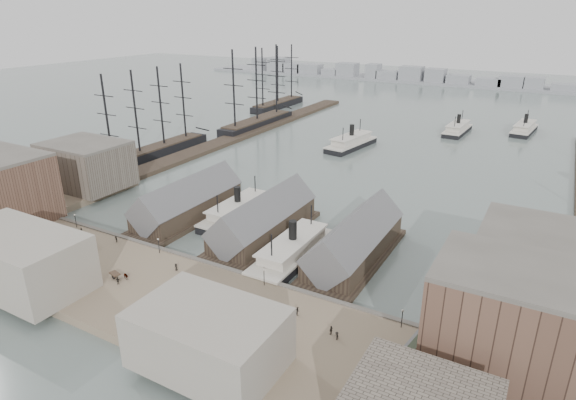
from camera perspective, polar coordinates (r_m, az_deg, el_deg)
The scene contains 40 objects.
ground at distance 118.19m, azimuth -7.22°, elevation -7.38°, with size 900.00×900.00×0.00m, color slate.
quay at distance 104.75m, azimuth -13.83°, elevation -11.38°, with size 180.00×30.00×2.00m, color #7A6852.
seawall at distance 114.07m, azimuth -8.80°, elevation -7.95°, with size 180.00×1.20×2.30m, color #59544C.
west_wharf at distance 231.34m, azimuth -6.23°, elevation 7.42°, with size 10.00×220.00×1.60m, color #2D231C.
ferry_shed_west at distance 143.11m, azimuth -11.73°, elevation -0.31°, with size 14.00×42.00×12.60m.
ferry_shed_center at distance 128.53m, azimuth -2.87°, elevation -2.44°, with size 14.00×42.00×12.60m.
ferry_shed_east at distance 117.95m, azimuth 7.93°, elevation -4.94°, with size 14.00×42.00×12.60m.
warehouse_west_back at distance 173.35m, azimuth -22.75°, elevation 3.83°, with size 26.00×20.00×14.00m, color #60564C.
warehouse_east_front at distance 83.57m, azimuth 27.06°, elevation -14.02°, with size 30.00×18.00×19.00m, color brown.
warehouse_east_back at distance 108.17m, azimuth 28.92°, elevation -7.34°, with size 28.00×20.00×15.00m, color #60564C.
street_bldg_center at distance 82.85m, azimuth -9.39°, elevation -15.79°, with size 24.00×16.00×10.00m, color gray.
street_bldg_west at distance 116.54m, azimuth -29.23°, elevation -6.20°, with size 30.00×16.00×12.00m, color gray.
lamp_post_far_w at distance 141.65m, azimuth -23.91°, elevation -1.99°, with size 0.44×0.44×3.92m.
lamp_post_near_w at distance 120.31m, azimuth -15.10°, elevation -4.93°, with size 0.44×0.44×3.92m.
lamp_post_near_e at distance 103.37m, azimuth -2.86°, elevation -8.77°, with size 0.44×0.44×3.92m.
lamp_post_far_e at distance 93.24m, azimuth 13.40°, elevation -13.12°, with size 0.44×0.44×3.92m.
far_shore at distance 424.66m, azimuth 20.89°, elevation 13.04°, with size 500.00×40.00×15.72m.
ferry_docked_west at distance 141.01m, azimuth -5.95°, elevation -1.26°, with size 8.73×29.10×10.39m.
ferry_docked_east at distance 117.56m, azimuth 0.56°, elevation -5.95°, with size 9.14×30.47×10.88m.
ferry_open_near at distance 215.84m, azimuth 7.51°, elevation 6.82°, with size 13.74×32.01×11.06m.
ferry_open_mid at distance 254.64m, azimuth 19.45°, elevation 7.98°, with size 9.81×28.38×10.00m.
ferry_open_far at distance 268.10m, azimuth 26.21°, elevation 7.63°, with size 11.18×28.66×9.98m.
sailing_ship_near at distance 208.88m, azimuth -15.73°, elevation 5.70°, with size 8.72×60.10×35.87m.
sailing_ship_mid at distance 253.89m, azimuth -3.66°, elevation 9.25°, with size 9.79×56.55×40.24m.
sailing_ship_far at distance 306.80m, azimuth -1.21°, elevation 11.39°, with size 9.00×49.99×37.00m.
tram at distance 87.00m, azimuth 15.29°, elevation -16.70°, with size 4.67×11.73×4.06m.
horse_cart_left at distance 140.09m, azimuth -27.16°, elevation -3.66°, with size 4.77×1.91×1.63m.
horse_cart_center at distance 112.58m, azimuth -19.09°, elevation -8.45°, with size 4.97×2.33×1.58m.
horse_cart_right at distance 91.76m, azimuth -6.85°, elevation -14.73°, with size 4.59×1.64×1.54m.
pedestrian_0 at distance 137.86m, azimuth -23.27°, elevation -3.36°, with size 0.64×0.47×1.75m, color black.
pedestrian_1 at distance 136.81m, azimuth -28.29°, elevation -4.46°, with size 0.80×0.62×1.64m, color black.
pedestrian_2 at distance 129.82m, azimuth -19.71°, elevation -4.39°, with size 1.07×0.61×1.65m, color black.
pedestrian_3 at distance 110.72m, azimuth -19.51°, elevation -9.01°, with size 1.00×0.42×1.71m, color black.
pedestrian_4 at distance 112.57m, azimuth -13.12°, elevation -7.73°, with size 0.83×0.54×1.70m, color black.
pedestrian_5 at distance 103.01m, azimuth -12.65°, elevation -10.62°, with size 0.66×0.48×1.80m, color black.
pedestrian_6 at distance 95.18m, azimuth 1.15°, elevation -13.01°, with size 0.84×0.66×1.74m, color black.
pedestrian_7 at distance 85.91m, azimuth -4.21°, elevation -17.46°, with size 1.10×0.64×1.71m, color black.
pedestrian_8 at distance 90.58m, azimuth 5.14°, elevation -15.10°, with size 1.07×0.44×1.82m, color black.
pedestrian_9 at distance 80.75m, azimuth 16.29°, elevation -21.52°, with size 0.80×0.52×1.64m, color black.
pedestrian_10 at distance 89.49m, azimuth 5.80°, elevation -15.73°, with size 1.05×0.60×1.63m, color black.
Camera 1 is at (63.17, -82.12, 56.88)m, focal length 30.00 mm.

